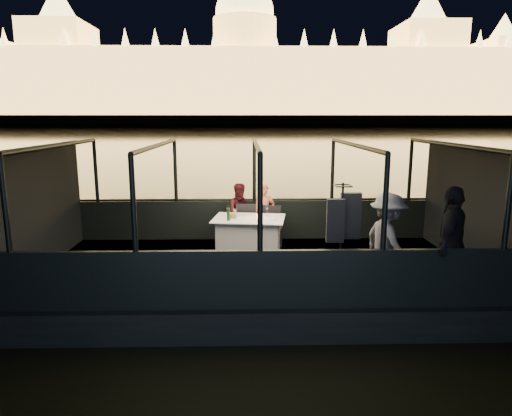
{
  "coord_description": "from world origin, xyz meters",
  "views": [
    {
      "loc": [
        -0.22,
        -8.38,
        3.3
      ],
      "look_at": [
        0.0,
        0.4,
        1.55
      ],
      "focal_mm": 32.0,
      "sensor_mm": 36.0,
      "label": 1
    }
  ],
  "objects_px": {
    "coat_stand": "(341,237)",
    "person_man_maroon": "(241,210)",
    "wine_bottle": "(228,213)",
    "passenger_stripe": "(387,239)",
    "chair_port_right": "(272,228)",
    "person_woman_coral": "(264,211)",
    "dining_table_central": "(249,236)",
    "passenger_dark": "(451,247)",
    "chair_port_left": "(246,228)"
  },
  "relations": [
    {
      "from": "passenger_stripe",
      "to": "passenger_dark",
      "type": "distance_m",
      "value": 0.96
    },
    {
      "from": "passenger_dark",
      "to": "wine_bottle",
      "type": "xyz_separation_m",
      "value": [
        -3.49,
        2.27,
        0.06
      ]
    },
    {
      "from": "dining_table_central",
      "to": "person_man_maroon",
      "type": "xyz_separation_m",
      "value": [
        -0.17,
        0.87,
        0.36
      ]
    },
    {
      "from": "chair_port_right",
      "to": "coat_stand",
      "type": "bearing_deg",
      "value": -59.68
    },
    {
      "from": "chair_port_right",
      "to": "coat_stand",
      "type": "xyz_separation_m",
      "value": [
        0.96,
        -2.54,
        0.45
      ]
    },
    {
      "from": "coat_stand",
      "to": "person_man_maroon",
      "type": "xyz_separation_m",
      "value": [
        -1.64,
        2.96,
        -0.15
      ]
    },
    {
      "from": "coat_stand",
      "to": "person_woman_coral",
      "type": "distance_m",
      "value": 3.12
    },
    {
      "from": "coat_stand",
      "to": "passenger_stripe",
      "type": "relative_size",
      "value": 1.11
    },
    {
      "from": "chair_port_right",
      "to": "passenger_dark",
      "type": "bearing_deg",
      "value": -39.34
    },
    {
      "from": "chair_port_right",
      "to": "wine_bottle",
      "type": "bearing_deg",
      "value": -133.79
    },
    {
      "from": "coat_stand",
      "to": "wine_bottle",
      "type": "height_order",
      "value": "coat_stand"
    },
    {
      "from": "dining_table_central",
      "to": "chair_port_left",
      "type": "relative_size",
      "value": 1.57
    },
    {
      "from": "person_man_maroon",
      "to": "dining_table_central",
      "type": "bearing_deg",
      "value": -90.51
    },
    {
      "from": "dining_table_central",
      "to": "wine_bottle",
      "type": "relative_size",
      "value": 4.65
    },
    {
      "from": "chair_port_right",
      "to": "person_woman_coral",
      "type": "xyz_separation_m",
      "value": [
        -0.16,
        0.36,
        0.3
      ]
    },
    {
      "from": "person_woman_coral",
      "to": "person_man_maroon",
      "type": "xyz_separation_m",
      "value": [
        -0.52,
        0.05,
        0.0
      ]
    },
    {
      "from": "person_man_maroon",
      "to": "passenger_dark",
      "type": "distance_m",
      "value": 4.68
    },
    {
      "from": "dining_table_central",
      "to": "person_woman_coral",
      "type": "height_order",
      "value": "person_woman_coral"
    },
    {
      "from": "chair_port_left",
      "to": "person_man_maroon",
      "type": "distance_m",
      "value": 0.52
    },
    {
      "from": "coat_stand",
      "to": "person_woman_coral",
      "type": "height_order",
      "value": "coat_stand"
    },
    {
      "from": "wine_bottle",
      "to": "person_man_maroon",
      "type": "bearing_deg",
      "value": 77.48
    },
    {
      "from": "coat_stand",
      "to": "person_man_maroon",
      "type": "height_order",
      "value": "coat_stand"
    },
    {
      "from": "coat_stand",
      "to": "wine_bottle",
      "type": "distance_m",
      "value": 2.64
    },
    {
      "from": "person_man_maroon",
      "to": "wine_bottle",
      "type": "xyz_separation_m",
      "value": [
        -0.24,
        -1.1,
        0.17
      ]
    },
    {
      "from": "chair_port_left",
      "to": "passenger_dark",
      "type": "height_order",
      "value": "passenger_dark"
    },
    {
      "from": "wine_bottle",
      "to": "passenger_stripe",
      "type": "bearing_deg",
      "value": -33.64
    },
    {
      "from": "person_woman_coral",
      "to": "passenger_stripe",
      "type": "height_order",
      "value": "passenger_stripe"
    },
    {
      "from": "chair_port_right",
      "to": "person_man_maroon",
      "type": "distance_m",
      "value": 0.85
    },
    {
      "from": "coat_stand",
      "to": "wine_bottle",
      "type": "relative_size",
      "value": 5.75
    },
    {
      "from": "wine_bottle",
      "to": "passenger_dark",
      "type": "bearing_deg",
      "value": -33.03
    },
    {
      "from": "person_woman_coral",
      "to": "wine_bottle",
      "type": "height_order",
      "value": "person_woman_coral"
    },
    {
      "from": "passenger_dark",
      "to": "wine_bottle",
      "type": "distance_m",
      "value": 4.16
    },
    {
      "from": "person_man_maroon",
      "to": "person_woman_coral",
      "type": "bearing_deg",
      "value": -17.25
    },
    {
      "from": "dining_table_central",
      "to": "chair_port_left",
      "type": "xyz_separation_m",
      "value": [
        -0.06,
        0.45,
        0.06
      ]
    },
    {
      "from": "passenger_dark",
      "to": "passenger_stripe",
      "type": "bearing_deg",
      "value": -83.67
    },
    {
      "from": "coat_stand",
      "to": "passenger_stripe",
      "type": "distance_m",
      "value": 0.79
    },
    {
      "from": "chair_port_left",
      "to": "passenger_stripe",
      "type": "relative_size",
      "value": 0.57
    },
    {
      "from": "coat_stand",
      "to": "passenger_dark",
      "type": "distance_m",
      "value": 1.66
    },
    {
      "from": "chair_port_right",
      "to": "wine_bottle",
      "type": "distance_m",
      "value": 1.23
    },
    {
      "from": "dining_table_central",
      "to": "chair_port_right",
      "type": "xyz_separation_m",
      "value": [
        0.51,
        0.45,
        0.06
      ]
    },
    {
      "from": "coat_stand",
      "to": "person_man_maroon",
      "type": "relative_size",
      "value": 1.32
    },
    {
      "from": "chair_port_left",
      "to": "passenger_dark",
      "type": "bearing_deg",
      "value": -39.01
    },
    {
      "from": "person_woman_coral",
      "to": "wine_bottle",
      "type": "relative_size",
      "value": 4.33
    },
    {
      "from": "person_woman_coral",
      "to": "passenger_stripe",
      "type": "xyz_separation_m",
      "value": [
        1.9,
        -2.82,
        0.1
      ]
    },
    {
      "from": "chair_port_right",
      "to": "person_woman_coral",
      "type": "bearing_deg",
      "value": 122.79
    },
    {
      "from": "chair_port_right",
      "to": "person_man_maroon",
      "type": "bearing_deg",
      "value": 157.93
    },
    {
      "from": "coat_stand",
      "to": "wine_bottle",
      "type": "xyz_separation_m",
      "value": [
        -1.88,
        1.86,
        0.02
      ]
    },
    {
      "from": "person_woman_coral",
      "to": "person_man_maroon",
      "type": "height_order",
      "value": "person_man_maroon"
    },
    {
      "from": "coat_stand",
      "to": "person_man_maroon",
      "type": "bearing_deg",
      "value": 118.96
    },
    {
      "from": "chair_port_left",
      "to": "passenger_stripe",
      "type": "distance_m",
      "value": 3.39
    }
  ]
}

